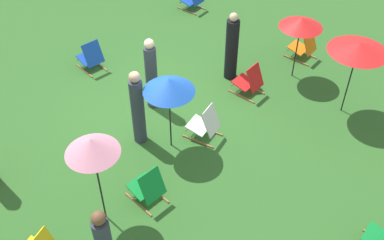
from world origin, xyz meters
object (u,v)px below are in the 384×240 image
object	(u,v)px
deckchair_11	(205,124)
person_1	(232,48)
umbrella_1	(92,146)
umbrella_2	(301,23)
person_0	(151,75)
umbrella_3	(359,47)
person_2	(138,109)
deckchair_8	(249,82)
deckchair_4	(91,57)
umbrella_0	(169,85)
deckchair_0	(148,188)
deckchair_2	(304,47)

from	to	relation	value
deckchair_11	person_1	xyz separation A→B (m)	(-2.16, -0.90, 0.48)
umbrella_1	umbrella_2	world-z (taller)	umbrella_1
person_0	person_1	bearing A→B (deg)	174.88
umbrella_3	person_2	xyz separation A→B (m)	(3.70, -2.94, -0.87)
deckchair_8	person_2	distance (m)	3.01
deckchair_4	person_2	xyz separation A→B (m)	(1.08, 2.80, 0.50)
umbrella_0	umbrella_3	bearing A→B (deg)	145.87
deckchair_0	person_1	size ratio (longest dim) A/B	0.46
deckchair_4	deckchair_0	bearing A→B (deg)	70.50
umbrella_3	person_0	size ratio (longest dim) A/B	1.02
umbrella_2	deckchair_0	bearing A→B (deg)	-0.60
deckchair_0	umbrella_3	xyz separation A→B (m)	(-4.81, 1.64, 1.37)
deckchair_0	person_1	world-z (taller)	person_1
deckchair_2	person_2	xyz separation A→B (m)	(5.01, -1.15, 0.50)
deckchair_4	umbrella_0	size ratio (longest dim) A/B	0.47
person_0	umbrella_1	bearing A→B (deg)	42.01
person_1	deckchair_0	bearing A→B (deg)	76.29
deckchair_2	umbrella_3	size ratio (longest dim) A/B	0.45
umbrella_1	person_1	distance (m)	5.18
deckchair_8	person_1	distance (m)	0.95
umbrella_0	person_1	bearing A→B (deg)	-170.10
deckchair_4	person_2	distance (m)	3.04
deckchair_4	umbrella_2	size ratio (longest dim) A/B	0.50
umbrella_1	person_2	bearing A→B (deg)	-153.41
umbrella_0	deckchair_11	bearing A→B (deg)	148.33
person_2	deckchair_0	bearing A→B (deg)	4.30
deckchair_8	person_0	bearing A→B (deg)	-40.03
deckchair_11	deckchair_8	bearing A→B (deg)	174.07
person_1	deckchair_4	bearing A→B (deg)	5.58
deckchair_11	umbrella_2	distance (m)	3.42
deckchair_4	person_0	xyz separation A→B (m)	(0.04, 2.21, 0.51)
deckchair_2	person_2	bearing A→B (deg)	-13.50
umbrella_2	person_2	distance (m)	4.42
deckchair_4	person_0	distance (m)	2.27
umbrella_3	person_2	world-z (taller)	umbrella_3
deckchair_2	person_0	bearing A→B (deg)	-24.26
deckchair_11	umbrella_0	bearing A→B (deg)	-41.57
umbrella_0	umbrella_1	distance (m)	2.23
deckchair_0	deckchair_4	xyz separation A→B (m)	(-2.19, -4.10, 0.00)
umbrella_2	person_1	size ratio (longest dim) A/B	0.92
deckchair_4	umbrella_1	bearing A→B (deg)	60.12
deckchair_8	person_0	distance (m)	2.39
deckchair_0	person_2	xyz separation A→B (m)	(-1.11, -1.30, 0.50)
person_0	person_2	size ratio (longest dim) A/B	1.00
umbrella_3	umbrella_2	bearing A→B (deg)	-105.68
deckchair_11	umbrella_3	xyz separation A→B (m)	(-2.75, 1.91, 1.37)
umbrella_0	person_1	world-z (taller)	person_1
deckchair_4	person_1	world-z (taller)	person_1
deckchair_2	umbrella_2	distance (m)	1.47
deckchair_11	umbrella_1	bearing A→B (deg)	-11.63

